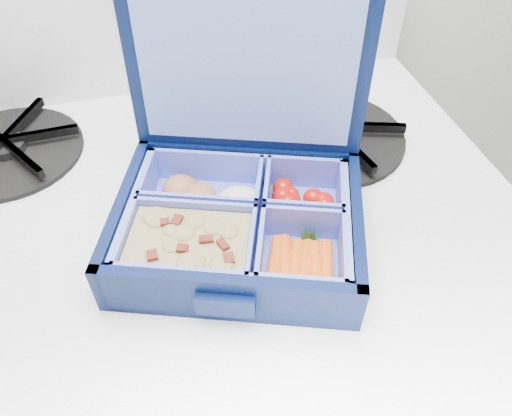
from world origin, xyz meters
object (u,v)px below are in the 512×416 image
object	(u,v)px
bento_box	(239,224)
burner_grate	(328,129)
fork	(221,148)
stove	(237,403)

from	to	relation	value
bento_box	burner_grate	bearing A→B (deg)	63.52
burner_grate	fork	bearing A→B (deg)	175.13
stove	burner_grate	world-z (taller)	burner_grate
fork	burner_grate	bearing A→B (deg)	17.82
stove	fork	xyz separation A→B (m)	(0.02, 0.11, 0.49)
bento_box	burner_grate	size ratio (longest dim) A/B	1.22
bento_box	fork	xyz separation A→B (m)	(0.01, 0.15, -0.03)
bento_box	burner_grate	world-z (taller)	bento_box
stove	fork	world-z (taller)	fork
burner_grate	fork	xyz separation A→B (m)	(-0.14, 0.01, -0.01)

